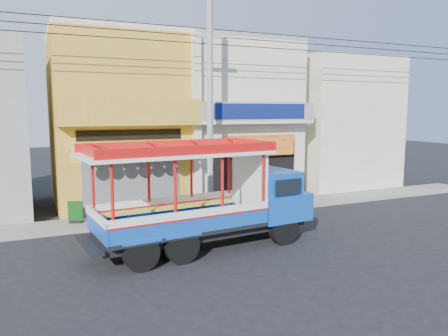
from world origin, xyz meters
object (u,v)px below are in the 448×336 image
songthaew_truck (218,196)px  green_sign (75,214)px  potted_plant_a (274,191)px  potted_plant_c (288,194)px  utility_pole (213,100)px

songthaew_truck → green_sign: size_ratio=8.93×
green_sign → potted_plant_a: potted_plant_a is taller
songthaew_truck → potted_plant_c: bearing=38.0°
green_sign → potted_plant_c: bearing=-2.0°
green_sign → potted_plant_c: 9.75m
green_sign → potted_plant_c: green_sign is taller
green_sign → utility_pole: bearing=-9.1°
potted_plant_a → potted_plant_c: potted_plant_a is taller
potted_plant_a → utility_pole: bearing=164.5°
songthaew_truck → green_sign: 6.40m
potted_plant_a → potted_plant_c: 0.84m
potted_plant_a → potted_plant_c: size_ratio=1.10×
songthaew_truck → potted_plant_c: size_ratio=9.01×
potted_plant_c → potted_plant_a: bearing=-131.2°
songthaew_truck → potted_plant_a: 7.45m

